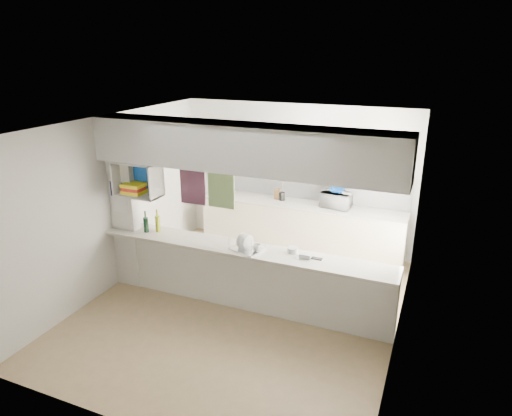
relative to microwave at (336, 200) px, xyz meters
The scene contains 16 objects.
floor 2.51m from the microwave, 110.62° to the right, with size 4.80×4.80×0.00m, color #998258.
ceiling 2.76m from the microwave, 110.62° to the right, with size 4.80×4.80×0.00m, color white.
wall_back 0.88m from the microwave, 161.75° to the left, with size 4.20×4.20×0.00m, color silver.
wall_left 3.61m from the microwave, 143.67° to the right, with size 4.80×4.80×0.00m, color silver.
wall_right 2.51m from the microwave, 58.73° to the right, with size 4.80×4.80×0.00m, color silver.
servery_partition 2.42m from the microwave, 114.58° to the right, with size 4.20×0.50×2.60m.
cubby_shelf 3.30m from the microwave, 137.16° to the right, with size 0.65×0.35×0.50m.
kitchen_run 0.68m from the microwave, behind, with size 3.60×0.63×2.24m.
microwave is the anchor object (origin of this frame).
bowl 0.16m from the microwave, 149.84° to the left, with size 0.25×0.25×0.06m, color #0E419C.
dish_rack 2.28m from the microwave, 108.13° to the right, with size 0.49×0.43×0.22m.
cup 2.25m from the microwave, 104.38° to the right, with size 0.12×0.12×0.09m, color white.
wine_bottles 3.09m from the microwave, 136.78° to the right, with size 0.22×0.15×0.34m.
plastic_tubs 2.05m from the microwave, 90.63° to the right, with size 0.49×0.22×0.07m.
utensil_jar 0.98m from the microwave, behind, with size 0.11×0.11×0.15m, color black.
knife_block 1.09m from the microwave, behind, with size 0.09×0.08×0.19m, color brown.
Camera 1 is at (2.37, -5.16, 3.48)m, focal length 32.00 mm.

